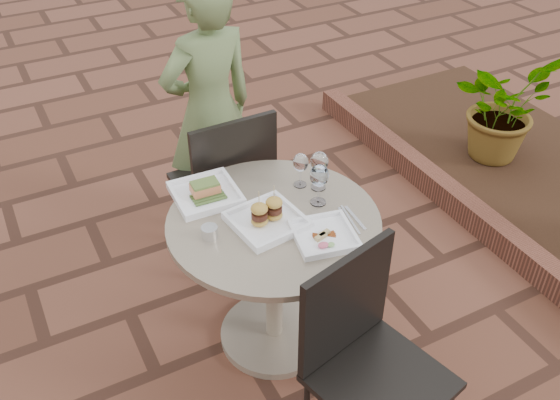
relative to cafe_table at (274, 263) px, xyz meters
name	(u,v)px	position (x,y,z in m)	size (l,w,h in m)	color
ground	(239,340)	(-0.17, 0.05, -0.48)	(60.00, 60.00, 0.00)	brown
cafe_table	(274,263)	(0.00, 0.00, 0.00)	(0.90, 0.90, 0.73)	gray
chair_far	(227,178)	(0.04, 0.60, 0.07)	(0.45, 0.45, 0.93)	black
chair_near	(364,348)	(0.05, -0.63, 0.07)	(0.53, 0.53, 0.93)	black
diner	(210,111)	(0.11, 0.96, 0.25)	(0.54, 0.35, 1.48)	#5A6E3C
plate_salmon	(206,193)	(-0.19, 0.28, 0.27)	(0.29, 0.29, 0.08)	white
plate_sliders	(267,217)	(-0.04, -0.01, 0.28)	(0.31, 0.31, 0.18)	white
plate_tuna	(324,235)	(0.13, -0.20, 0.26)	(0.28, 0.28, 0.03)	white
wine_glass_right	(319,177)	(0.22, 0.01, 0.38)	(0.08, 0.08, 0.19)	white
wine_glass_mid	(301,163)	(0.22, 0.16, 0.36)	(0.07, 0.07, 0.16)	white
wine_glass_far	(319,163)	(0.28, 0.11, 0.38)	(0.08, 0.08, 0.19)	white
steel_ramekin	(210,232)	(-0.28, 0.02, 0.27)	(0.07, 0.07, 0.05)	silver
cutlery_set	(350,219)	(0.28, -0.15, 0.25)	(0.09, 0.20, 0.00)	silver
planter_curb	(458,202)	(1.43, 0.35, -0.41)	(0.12, 3.00, 0.15)	brown
mulch_bed	(541,178)	(2.13, 0.35, -0.45)	(1.30, 3.00, 0.06)	black
potted_plant_a	(502,107)	(2.02, 0.70, -0.07)	(0.64, 0.55, 0.71)	#33662D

